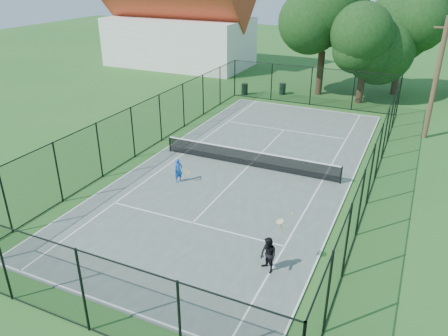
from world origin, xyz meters
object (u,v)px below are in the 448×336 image
at_px(trash_bin_left, 245,89).
at_px(player_blue, 179,171).
at_px(tennis_net, 249,158).
at_px(utility_pole, 436,79).
at_px(player_black, 268,255).
at_px(trash_bin_right, 282,89).

distance_m(trash_bin_left, player_blue, 17.17).
height_order(tennis_net, utility_pole, utility_pole).
bearing_deg(player_blue, trash_bin_left, 101.15).
bearing_deg(tennis_net, utility_pole, 46.34).
relative_size(tennis_net, utility_pole, 1.35).
relative_size(utility_pole, player_black, 3.38).
xyz_separation_m(trash_bin_left, utility_pole, (14.43, -4.62, 3.33)).
bearing_deg(tennis_net, player_blue, -128.01).
bearing_deg(trash_bin_left, player_black, -65.62).
xyz_separation_m(trash_bin_left, trash_bin_right, (2.90, 1.47, 0.01)).
bearing_deg(trash_bin_left, trash_bin_right, 26.89).
height_order(tennis_net, player_blue, player_blue).
bearing_deg(trash_bin_right, trash_bin_left, -153.11).
height_order(trash_bin_right, player_blue, player_blue).
distance_m(trash_bin_right, utility_pole, 13.46).
height_order(trash_bin_left, trash_bin_right, trash_bin_right).
distance_m(trash_bin_left, trash_bin_right, 3.25).
relative_size(tennis_net, trash_bin_right, 10.76).
relative_size(utility_pole, player_blue, 6.02).
distance_m(tennis_net, trash_bin_right, 15.38).
distance_m(utility_pole, player_black, 17.97).
bearing_deg(trash_bin_left, player_blue, -78.85).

